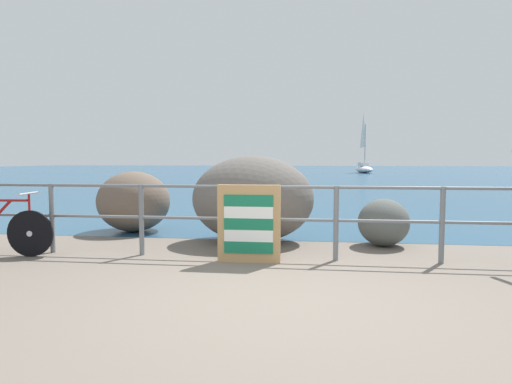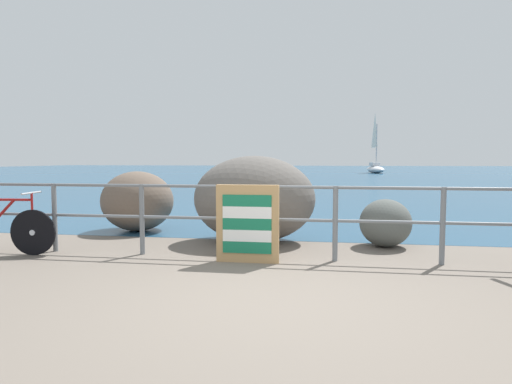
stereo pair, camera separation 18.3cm
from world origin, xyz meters
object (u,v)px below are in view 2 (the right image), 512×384
Objects in this scene: breakwater_boulder_left at (137,201)px; sailboat at (375,166)px; breakwater_boulder_main at (254,199)px; folded_deckchair_stack at (248,224)px; breakwater_boulder_right at (385,223)px.

sailboat is at bearing 77.12° from breakwater_boulder_left.
sailboat reaches higher than breakwater_boulder_main.
folded_deckchair_stack is at bearing -84.28° from breakwater_boulder_main.
sailboat is (8.64, 37.77, 0.13)m from breakwater_boulder_left.
folded_deckchair_stack is 1.26× the size of breakwater_boulder_right.
sailboat is (6.23, 38.53, -0.01)m from breakwater_boulder_main.
breakwater_boulder_right is at bearing -10.79° from breakwater_boulder_left.
sailboat is at bearing 80.81° from breakwater_boulder_main.
sailboat reaches higher than folded_deckchair_stack.
breakwater_boulder_left is (-2.55, 2.25, 0.05)m from folded_deckchair_stack.
breakwater_boulder_main is at bearing 95.72° from folded_deckchair_stack.
sailboat is (6.08, 40.02, 0.19)m from folded_deckchair_stack.
breakwater_boulder_left is at bearing 138.62° from folded_deckchair_stack.
breakwater_boulder_left is 1.67× the size of breakwater_boulder_right.
breakwater_boulder_main is (-0.15, 1.49, 0.20)m from folded_deckchair_stack.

